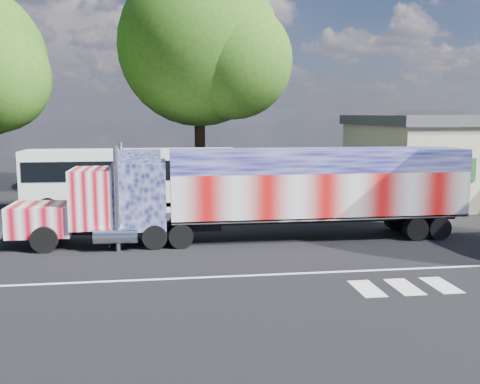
{
  "coord_description": "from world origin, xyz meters",
  "views": [
    {
      "loc": [
        -3.17,
        -19.72,
        5.23
      ],
      "look_at": [
        0.0,
        3.0,
        1.9
      ],
      "focal_mm": 40.0,
      "sensor_mm": 36.0,
      "label": 1
    }
  ],
  "objects": [
    {
      "name": "lane_markings",
      "position": [
        1.71,
        -3.77,
        0.01
      ],
      "size": [
        30.0,
        2.67,
        0.01
      ],
      "color": "silver",
      "rests_on": "ground"
    },
    {
      "name": "woman",
      "position": [
        -5.29,
        1.5,
        0.92
      ],
      "size": [
        0.78,
        0.65,
        1.84
      ],
      "primitive_type": "imported",
      "rotation": [
        0.0,
        0.0,
        -0.35
      ],
      "color": "slate",
      "rests_on": "ground"
    },
    {
      "name": "coach_bus",
      "position": [
        -5.02,
        10.07,
        1.73
      ],
      "size": [
        11.47,
        2.67,
        3.34
      ],
      "color": "white",
      "rests_on": "ground"
    },
    {
      "name": "semi_truck",
      "position": [
        0.84,
        2.03,
        2.1
      ],
      "size": [
        19.12,
        3.02,
        4.08
      ],
      "color": "black",
      "rests_on": "ground"
    },
    {
      "name": "tree_n_mid",
      "position": [
        -0.73,
        15.65,
        9.61
      ],
      "size": [
        10.94,
        10.42,
        14.87
      ],
      "color": "black",
      "rests_on": "ground"
    },
    {
      "name": "ground",
      "position": [
        0.0,
        0.0,
        0.0
      ],
      "size": [
        100.0,
        100.0,
        0.0
      ],
      "primitive_type": "plane",
      "color": "black"
    }
  ]
}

